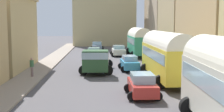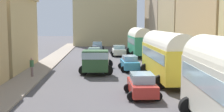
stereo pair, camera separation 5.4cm
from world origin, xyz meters
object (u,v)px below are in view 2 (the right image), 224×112
cargo_truck_0 (97,61)px  parked_bus_2 (139,41)px  car_2 (142,85)px  car_0 (94,54)px  car_4 (119,51)px  parked_bus_1 (166,54)px  car_1 (97,46)px  pedestrian_1 (32,66)px  car_3 (130,63)px

cargo_truck_0 → parked_bus_2: bearing=66.5°
parked_bus_2 → car_2: bearing=-97.3°
cargo_truck_0 → car_2: 9.81m
car_0 → parked_bus_2: bearing=28.5°
car_2 → car_4: bearing=89.9°
parked_bus_1 → car_1: 29.07m
car_0 → car_4: car_0 is taller
cargo_truck_0 → parked_bus_1: bearing=-34.6°
pedestrian_1 → car_2: bearing=-38.2°
pedestrian_1 → car_4: bearing=62.8°
cargo_truck_0 → car_3: bearing=21.4°
car_1 → car_2: size_ratio=1.18×
parked_bus_2 → car_2: 23.38m
parked_bus_2 → car_4: parked_bus_2 is taller
car_2 → pedestrian_1: size_ratio=2.08×
car_1 → car_3: car_3 is taller
parked_bus_1 → car_0: (-6.21, 14.34, -1.46)m
car_4 → pedestrian_1: pedestrian_1 is taller
car_4 → pedestrian_1: 19.05m
cargo_truck_0 → car_0: 10.36m
parked_bus_1 → cargo_truck_0: (-5.80, 4.00, -1.07)m
parked_bus_1 → car_1: parked_bus_1 is taller
parked_bus_2 → cargo_truck_0: size_ratio=1.10×
cargo_truck_0 → car_0: bearing=92.3°
car_1 → car_4: 10.50m
car_1 → parked_bus_2: bearing=-59.9°
parked_bus_1 → pedestrian_1: size_ratio=5.56×
car_4 → cargo_truck_0: bearing=-102.1°
car_4 → pedestrian_1: (-8.69, -16.95, 0.26)m
cargo_truck_0 → car_3: 3.60m
car_1 → car_4: (3.23, -9.99, 0.03)m
cargo_truck_0 → pedestrian_1: size_ratio=4.18×
car_0 → car_1: size_ratio=0.85×
parked_bus_2 → car_2: size_ratio=2.21×
parked_bus_2 → car_3: (-2.68, -12.52, -1.51)m
parked_bus_1 → car_3: size_ratio=2.58×
parked_bus_1 → car_4: 18.68m
cargo_truck_0 → car_1: 24.42m
parked_bus_2 → car_4: 3.32m
car_2 → pedestrian_1: bearing=141.8°
car_1 → pedestrian_1: bearing=-101.5°
parked_bus_2 → pedestrian_1: 20.09m
pedestrian_1 → car_3: bearing=23.2°
car_0 → car_4: size_ratio=0.96×
parked_bus_2 → pedestrian_1: parked_bus_2 is taller
parked_bus_2 → car_4: bearing=168.4°
car_1 → car_0: bearing=-91.2°
car_2 → car_4: (0.05, 23.74, 0.02)m
car_2 → parked_bus_2: bearing=82.7°
car_3 → pedestrian_1: (-8.92, -3.83, 0.28)m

